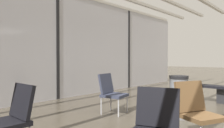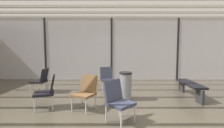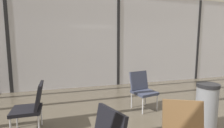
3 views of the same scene
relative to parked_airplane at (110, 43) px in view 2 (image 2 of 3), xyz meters
The scene contains 13 objects.
ground_plane 11.81m from the parked_airplane, 89.45° to the right, with size 60.00×60.00×0.00m, color #4C4438.
glass_curtain_wall 6.43m from the parked_airplane, 89.00° to the right, with size 14.00×0.08×3.23m, color silver.
window_mullion_0 7.26m from the parked_airplane, 117.92° to the right, with size 0.10×0.12×3.23m, color black.
window_mullion_1 6.43m from the parked_airplane, 89.00° to the right, with size 0.10×0.12×3.23m, color black.
window_mullion_2 7.37m from the parked_airplane, 60.54° to the right, with size 0.10×0.12×3.23m, color black.
parked_airplane is the anchor object (origin of this frame).
lounge_chair_0 8.90m from the parked_airplane, 90.43° to the right, with size 0.58×0.61×0.87m.
lounge_chair_1 9.63m from the parked_airplane, 104.74° to the right, with size 0.53×0.48×0.87m.
lounge_chair_2 11.60m from the parked_airplane, 88.76° to the right, with size 0.71×0.71×0.87m.
lounge_chair_3 10.95m from the parked_airplane, 98.21° to the right, with size 0.66×0.63×0.87m.
lounge_chair_4 10.92m from the parked_airplane, 92.84° to the right, with size 0.66×0.68×0.87m.
waiting_bench 10.21m from the parked_airplane, 74.54° to the right, with size 0.49×1.70×0.47m.
trash_bin 10.20m from the parked_airplane, 86.86° to the right, with size 0.38×0.38×0.86m.
Camera 2 is at (0.02, -3.07, 1.48)m, focal length 24.90 mm.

